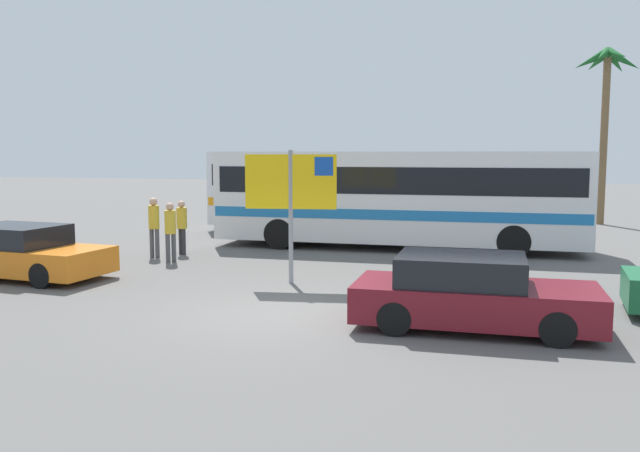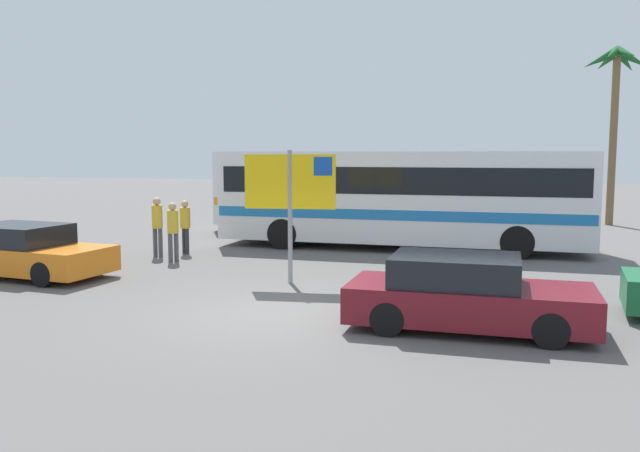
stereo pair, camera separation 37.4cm
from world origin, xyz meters
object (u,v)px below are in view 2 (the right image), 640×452
at_px(bus_front_coach, 401,194).
at_px(car_maroon, 466,294).
at_px(pedestrian_crossing_lot, 173,227).
at_px(pedestrian_near_sign, 185,223).
at_px(ferry_sign, 292,187).
at_px(bus_rear_coach, 365,187).
at_px(car_orange, 25,252).
at_px(pedestrian_by_bus, 157,222).

xyz_separation_m(bus_front_coach, car_maroon, (2.69, -9.54, -1.15)).
bearing_deg(pedestrian_crossing_lot, pedestrian_near_sign, -36.61).
bearing_deg(ferry_sign, pedestrian_crossing_lot, 147.34).
bearing_deg(bus_front_coach, bus_rear_coach, 117.28).
height_order(ferry_sign, car_maroon, ferry_sign).
height_order(car_orange, pedestrian_by_bus, pedestrian_by_bus).
bearing_deg(pedestrian_near_sign, car_orange, -171.20).
height_order(bus_front_coach, ferry_sign, ferry_sign).
relative_size(car_maroon, car_orange, 0.95).
distance_m(car_maroon, pedestrian_near_sign, 11.08).
bearing_deg(car_maroon, pedestrian_crossing_lot, 149.21).
relative_size(pedestrian_by_bus, pedestrian_crossing_lot, 1.05).
height_order(car_orange, pedestrian_crossing_lot, pedestrian_crossing_lot).
height_order(pedestrian_by_bus, pedestrian_crossing_lot, pedestrian_by_bus).
distance_m(car_maroon, pedestrian_by_bus, 11.09).
distance_m(pedestrian_near_sign, pedestrian_crossing_lot, 1.49).
bearing_deg(car_orange, ferry_sign, 14.67).
bearing_deg(bus_rear_coach, bus_front_coach, -62.72).
height_order(bus_front_coach, car_orange, bus_front_coach).
distance_m(bus_front_coach, car_maroon, 9.97).
xyz_separation_m(pedestrian_by_bus, pedestrian_crossing_lot, (0.89, -0.67, -0.06)).
distance_m(car_orange, pedestrian_by_bus, 4.10).
xyz_separation_m(pedestrian_near_sign, pedestrian_crossing_lot, (0.36, -1.44, 0.03)).
height_order(bus_front_coach, bus_rear_coach, same).
xyz_separation_m(bus_front_coach, car_orange, (-8.40, -7.50, -1.15)).
bearing_deg(pedestrian_crossing_lot, car_orange, 89.80).
bearing_deg(bus_rear_coach, ferry_sign, -87.55).
bearing_deg(car_orange, car_maroon, -4.83).
bearing_deg(car_orange, pedestrian_by_bus, 71.91).
distance_m(ferry_sign, car_maroon, 5.57).
bearing_deg(bus_rear_coach, pedestrian_near_sign, -121.11).
height_order(car_maroon, car_orange, same).
height_order(bus_rear_coach, car_orange, bus_rear_coach).
distance_m(pedestrian_by_bus, pedestrian_near_sign, 0.94).
bearing_deg(car_maroon, pedestrian_near_sign, 143.76).
xyz_separation_m(ferry_sign, pedestrian_near_sign, (-4.64, 3.42, -1.34)).
xyz_separation_m(car_orange, pedestrian_by_bus, (1.64, 3.74, 0.44)).
height_order(car_maroon, pedestrian_near_sign, pedestrian_near_sign).
relative_size(bus_rear_coach, pedestrian_near_sign, 7.10).
bearing_deg(bus_rear_coach, car_maroon, -70.67).
bearing_deg(pedestrian_crossing_lot, bus_rear_coach, -75.28).
distance_m(car_maroon, car_orange, 11.28).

